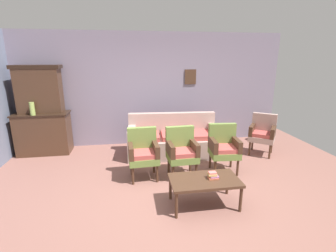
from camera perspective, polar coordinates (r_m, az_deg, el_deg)
name	(u,v)px	position (r m, az deg, el deg)	size (l,w,h in m)	color
ground_plane	(173,195)	(4.07, 1.08, -15.66)	(7.68, 7.68, 0.00)	#84564C
wall_back_with_decor	(154,90)	(6.14, -3.22, 8.42)	(6.40, 0.09, 2.70)	gray
side_cabinet	(44,133)	(6.21, -26.74, -1.50)	(1.16, 0.55, 0.93)	#472D1E
cabinet_upper_hutch	(39,89)	(6.10, -27.65, 7.60)	(0.99, 0.38, 1.03)	#472D1E
vase_on_cabinet	(32,109)	(5.94, -28.89, 3.51)	(0.10, 0.10, 0.28)	#9BB75A
floral_couch	(173,141)	(5.50, 1.20, -3.39)	(2.02, 0.93, 0.90)	tan
armchair_near_cabinet	(143,151)	(4.43, -5.77, -5.84)	(0.54, 0.51, 0.90)	olive
armchair_near_couch_end	(182,150)	(4.49, 3.17, -5.51)	(0.54, 0.51, 0.90)	olive
armchair_row_middle	(224,146)	(4.77, 12.75, -4.57)	(0.56, 0.53, 0.90)	olive
wingback_chair_by_fireplace	(263,132)	(5.89, 21.01, -1.37)	(0.71, 0.70, 0.90)	tan
coffee_table	(204,182)	(3.69, 8.43, -12.65)	(1.00, 0.56, 0.42)	#472D1E
book_stack_on_table	(213,176)	(3.69, 10.33, -11.20)	(0.15, 0.12, 0.09)	#D36B4A
floor_vase_by_wall	(267,129)	(6.81, 21.98, -0.71)	(0.23, 0.23, 0.67)	#656B42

